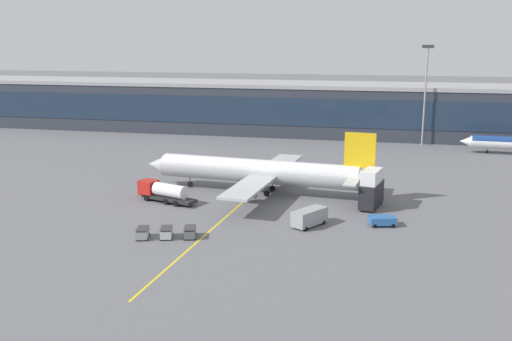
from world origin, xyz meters
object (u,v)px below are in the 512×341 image
lavatory_truck (309,217)px  baggage_cart_2 (190,232)px  baggage_cart_0 (143,233)px  pushback_tug (382,220)px  baggage_cart_1 (166,232)px  catering_lift (371,189)px  fuel_tanker (163,191)px  main_airliner (259,171)px

lavatory_truck → baggage_cart_2: lavatory_truck is taller
lavatory_truck → baggage_cart_0: bearing=-154.5°
pushback_tug → baggage_cart_1: bearing=-157.5°
baggage_cart_2 → baggage_cart_1: bearing=-164.8°
catering_lift → baggage_cart_1: (-26.78, -20.87, -2.28)m
fuel_tanker → baggage_cart_1: 18.29m
main_airliner → catering_lift: 20.03m
main_airliner → catering_lift: main_airliner is taller
main_airliner → baggage_cart_1: main_airliner is taller
main_airliner → catering_lift: bearing=-13.9°
fuel_tanker → baggage_cart_1: size_ratio=3.72×
fuel_tanker → catering_lift: bearing=6.8°
baggage_cart_1 → lavatory_truck: bearing=27.1°
lavatory_truck → baggage_cart_0: size_ratio=2.07×
baggage_cart_2 → baggage_cart_0: bearing=-164.8°
baggage_cart_0 → baggage_cart_1: same height
main_airliner → pushback_tug: size_ratio=10.22×
pushback_tug → baggage_cart_2: 27.79m
pushback_tug → baggage_cart_1: baggage_cart_1 is taller
main_airliner → catering_lift: (19.42, -4.82, -0.86)m
catering_lift → baggage_cart_1: bearing=-142.1°
main_airliner → pushback_tug: (21.25, -13.84, -3.08)m
baggage_cart_0 → baggage_cart_2: bearing=15.2°
baggage_cart_1 → main_airliner: bearing=74.0°
fuel_tanker → lavatory_truck: (25.33, -7.50, -0.32)m
baggage_cart_0 → baggage_cart_1: 3.20m
main_airliner → baggage_cart_0: size_ratio=14.72×
fuel_tanker → baggage_cart_0: fuel_tanker is taller
fuel_tanker → catering_lift: (33.84, 4.03, 1.32)m
baggage_cart_0 → baggage_cart_1: (3.09, 0.84, 0.00)m
lavatory_truck → baggage_cart_2: 17.41m
catering_lift → baggage_cart_0: 36.99m
baggage_cart_2 → main_airliner: bearing=80.3°
lavatory_truck → baggage_cart_0: lavatory_truck is taller
main_airliner → fuel_tanker: 17.05m
catering_lift → lavatory_truck: bearing=-126.4°
fuel_tanker → baggage_cart_0: 18.15m
main_airliner → baggage_cart_1: bearing=-106.0°
pushback_tug → catering_lift: bearing=101.5°
lavatory_truck → main_airliner: bearing=123.7°
catering_lift → baggage_cart_0: catering_lift is taller
fuel_tanker → baggage_cart_1: (7.06, -16.85, -0.96)m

